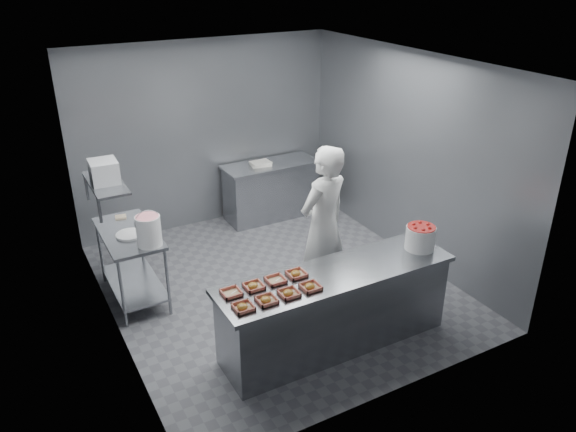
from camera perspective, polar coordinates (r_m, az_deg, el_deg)
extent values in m
plane|color=#4C4C51|center=(7.26, -1.17, -7.03)|extent=(4.50, 4.50, 0.00)
plane|color=white|center=(6.24, -1.40, 15.30)|extent=(4.50, 4.50, 0.00)
cube|color=slate|center=(8.57, -8.33, 8.15)|extent=(4.00, 0.04, 2.80)
cube|color=slate|center=(6.05, -18.31, -0.28)|extent=(0.04, 4.50, 2.80)
cube|color=slate|center=(7.70, 12.11, 5.88)|extent=(0.04, 4.50, 2.80)
cube|color=slate|center=(5.82, 4.99, -5.90)|extent=(2.60, 0.70, 0.05)
cube|color=slate|center=(6.06, 4.83, -9.55)|extent=(2.50, 0.64, 0.85)
cube|color=slate|center=(6.86, -15.94, -1.72)|extent=(0.60, 1.20, 0.04)
cube|color=slate|center=(7.18, -15.30, -6.57)|extent=(0.56, 1.15, 0.03)
cylinder|color=slate|center=(6.54, -16.48, -7.60)|extent=(0.04, 0.04, 0.88)
cylinder|color=slate|center=(6.64, -12.12, -6.57)|extent=(0.04, 0.04, 0.88)
cylinder|color=slate|center=(7.51, -18.51, -3.43)|extent=(0.04, 0.04, 0.88)
cylinder|color=slate|center=(7.59, -14.70, -2.59)|extent=(0.04, 0.04, 0.88)
cube|color=slate|center=(8.78, -1.79, 5.19)|extent=(1.50, 0.60, 0.05)
cube|color=slate|center=(8.94, -1.75, 2.48)|extent=(1.44, 0.55, 0.85)
cube|color=slate|center=(6.56, -18.05, 3.20)|extent=(0.35, 0.90, 0.03)
cube|color=tan|center=(5.23, -4.56, -9.22)|extent=(0.18, 0.18, 0.04)
cube|color=white|center=(5.26, -4.17, -9.10)|extent=(0.10, 0.06, 0.00)
ellipsoid|color=#AD7C2B|center=(5.22, -4.66, -9.16)|extent=(0.10, 0.10, 0.05)
cube|color=tan|center=(5.31, -2.18, -8.54)|extent=(0.18, 0.18, 0.04)
cube|color=white|center=(5.35, -1.82, -8.42)|extent=(0.10, 0.06, 0.00)
ellipsoid|color=#AD7C2B|center=(5.31, -2.28, -8.48)|extent=(0.10, 0.10, 0.05)
cube|color=tan|center=(5.41, 0.11, -7.87)|extent=(0.18, 0.18, 0.04)
cube|color=white|center=(5.44, 0.45, -7.75)|extent=(0.10, 0.06, 0.00)
ellipsoid|color=#AD7C2B|center=(5.40, 0.02, -7.80)|extent=(0.10, 0.10, 0.05)
cube|color=tan|center=(5.51, 2.31, -7.20)|extent=(0.18, 0.18, 0.04)
cube|color=white|center=(5.55, 2.63, -7.10)|extent=(0.10, 0.06, 0.00)
ellipsoid|color=#AD7C2B|center=(5.50, 2.23, -7.14)|extent=(0.10, 0.10, 0.05)
cube|color=tan|center=(5.44, -5.79, -7.76)|extent=(0.18, 0.18, 0.04)
cube|color=white|center=(5.48, -5.41, -7.65)|extent=(0.10, 0.06, 0.00)
cube|color=tan|center=(5.52, -3.49, -7.13)|extent=(0.18, 0.18, 0.04)
cube|color=white|center=(5.56, -3.13, -7.03)|extent=(0.10, 0.06, 0.00)
ellipsoid|color=#AD7C2B|center=(5.52, -3.59, -7.07)|extent=(0.10, 0.10, 0.05)
cube|color=tan|center=(5.61, -1.27, -6.51)|extent=(0.18, 0.18, 0.04)
cube|color=white|center=(5.65, -0.93, -6.41)|extent=(0.10, 0.06, 0.00)
cube|color=tan|center=(5.71, 0.88, -5.90)|extent=(0.18, 0.18, 0.04)
cube|color=white|center=(5.75, 1.20, -5.81)|extent=(0.10, 0.06, 0.00)
ellipsoid|color=#AD7C2B|center=(5.70, 0.79, -5.84)|extent=(0.10, 0.10, 0.05)
imported|color=white|center=(6.57, 3.60, -0.99)|extent=(0.82, 0.65, 1.95)
cylinder|color=silver|center=(6.33, 13.29, -2.18)|extent=(0.33, 0.33, 0.26)
cylinder|color=red|center=(6.28, 13.40, -1.20)|extent=(0.31, 0.31, 0.04)
cylinder|color=silver|center=(6.41, -13.97, -1.47)|extent=(0.28, 0.28, 0.35)
cylinder|color=#DA6D7C|center=(6.34, -14.13, -0.10)|extent=(0.26, 0.26, 0.02)
torus|color=slate|center=(6.37, -14.07, -0.62)|extent=(0.29, 0.01, 0.29)
cylinder|color=silver|center=(6.75, -15.78, -1.82)|extent=(0.40, 0.40, 0.02)
cube|color=#CCB28C|center=(7.24, -16.64, -0.08)|extent=(0.15, 0.13, 0.02)
cube|color=gray|center=(6.51, -18.19, 4.31)|extent=(0.31, 0.35, 0.25)
cube|color=silver|center=(8.69, -2.81, 5.35)|extent=(0.33, 0.26, 0.06)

